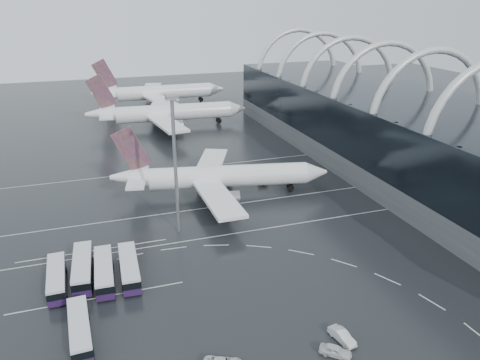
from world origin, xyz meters
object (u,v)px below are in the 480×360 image
object	(u,v)px
bus_row_near_b	(82,268)
airliner_gate_b	(166,113)
airliner_main	(218,177)
bus_row_near_a	(57,278)
airliner_gate_c	(158,93)
van_curve_b	(336,351)
gse_cart_belly_b	(271,173)
gse_cart_belly_c	(224,198)
bus_row_near_d	(129,267)
van_curve_c	(342,336)
gse_cart_belly_a	(263,183)
bus_row_far_b	(80,329)
bus_row_near_c	(104,271)
floodlight_mast	(174,149)

from	to	relation	value
bus_row_near_b	airliner_gate_b	bearing A→B (deg)	-15.61
airliner_main	bus_row_near_a	distance (m)	47.25
airliner_gate_c	van_curve_b	world-z (taller)	airliner_gate_c
airliner_main	gse_cart_belly_b	bearing A→B (deg)	35.57
van_curve_b	gse_cart_belly_c	bearing A→B (deg)	40.69
airliner_main	bus_row_near_a	xyz separation A→B (m)	(-36.72, -29.60, -2.82)
airliner_main	bus_row_near_d	xyz separation A→B (m)	(-24.81, -30.26, -2.74)
van_curve_c	gse_cart_belly_b	bearing A→B (deg)	65.42
van_curve_b	gse_cart_belly_c	world-z (taller)	van_curve_b
airliner_main	gse_cart_belly_c	distance (m)	5.54
airliner_gate_b	gse_cart_belly_c	distance (m)	72.10
van_curve_c	gse_cart_belly_c	xyz separation A→B (m)	(-1.67, 52.83, -0.25)
gse_cart_belly_a	van_curve_c	bearing A→B (deg)	-100.34
airliner_main	van_curve_c	xyz separation A→B (m)	(2.00, -56.64, -3.76)
airliner_gate_c	bus_row_far_b	distance (m)	156.93
airliner_main	van_curve_c	distance (m)	56.80
gse_cart_belly_c	van_curve_b	bearing A→B (deg)	-90.72
gse_cart_belly_a	gse_cart_belly_c	bearing A→B (deg)	-153.98
bus_row_near_c	van_curve_b	bearing A→B (deg)	-133.12
floodlight_mast	gse_cart_belly_c	size ratio (longest dim) A/B	15.06
bus_row_near_b	airliner_main	bearing A→B (deg)	-46.53
airliner_main	airliner_gate_b	bearing A→B (deg)	102.00
bus_row_near_a	floodlight_mast	distance (m)	31.50
bus_row_near_a	gse_cart_belly_b	xyz separation A→B (m)	(54.01, 37.31, -1.06)
airliner_gate_b	bus_row_near_c	bearing A→B (deg)	-102.26
airliner_gate_b	bus_row_far_b	bearing A→B (deg)	-102.31
bus_row_near_a	van_curve_b	xyz separation A→B (m)	(36.36, -29.36, -0.96)
bus_row_near_c	gse_cart_belly_b	size ratio (longest dim) A/B	5.67
airliner_gate_b	floodlight_mast	xyz separation A→B (m)	(-12.69, -84.39, 12.75)
bus_row_far_b	gse_cart_belly_a	xyz separation A→B (m)	(46.00, 46.67, -1.06)
airliner_gate_b	floodlight_mast	size ratio (longest dim) A/B	2.09
van_curve_c	gse_cart_belly_a	world-z (taller)	van_curve_c
gse_cart_belly_c	bus_row_near_b	bearing A→B (deg)	-143.68
gse_cart_belly_b	gse_cart_belly_c	size ratio (longest dim) A/B	1.25
bus_row_far_b	gse_cart_belly_b	bearing A→B (deg)	-46.58
gse_cart_belly_b	bus_row_near_b	bearing A→B (deg)	-144.40
bus_row_near_a	gse_cart_belly_a	distance (m)	58.85
bus_row_near_c	bus_row_far_b	bearing A→B (deg)	165.45
bus_row_near_a	bus_row_near_c	bearing A→B (deg)	-95.35
bus_row_far_b	gse_cart_belly_b	world-z (taller)	bus_row_far_b
bus_row_near_d	bus_row_near_a	bearing A→B (deg)	88.81
bus_row_far_b	van_curve_b	xyz separation A→B (m)	(32.89, -14.55, -0.93)
bus_row_far_b	airliner_gate_b	bearing A→B (deg)	-18.67
airliner_main	floodlight_mast	size ratio (longest dim) A/B	1.86
bus_row_near_d	bus_row_far_b	world-z (taller)	bus_row_near_d
bus_row_near_b	gse_cart_belly_b	world-z (taller)	bus_row_near_b
bus_row_near_d	gse_cart_belly_c	distance (m)	36.52
bus_row_near_a	van_curve_c	bearing A→B (deg)	-125.94
bus_row_far_b	gse_cart_belly_b	xyz separation A→B (m)	(50.54, 52.12, -1.04)
floodlight_mast	gse_cart_belly_b	size ratio (longest dim) A/B	12.07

